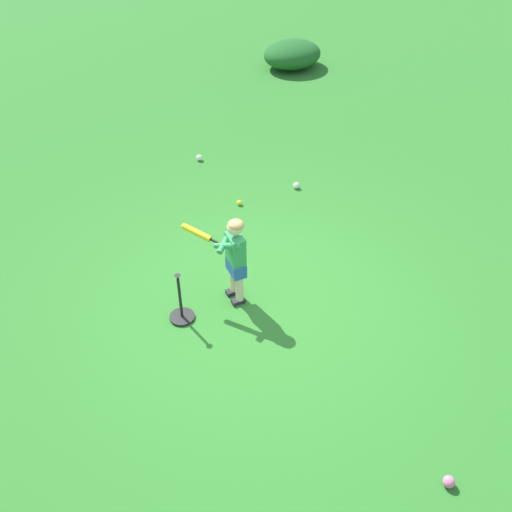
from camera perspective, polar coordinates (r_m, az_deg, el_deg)
The scene contains 8 objects.
ground_plane at distance 6.53m, azimuth -0.18°, elevation -4.17°, with size 40.00×40.00×0.00m, color #2D7528.
child_batter at distance 6.11m, azimuth -2.33°, elevation 0.29°, with size 0.71×0.43×1.08m.
play_ball_center_lawn at distance 9.16m, azimuth -5.76°, elevation 9.84°, with size 0.10×0.10×0.10m, color white.
play_ball_far_left at distance 8.03m, azimuth -1.68°, elevation 5.40°, with size 0.07×0.07×0.07m, color yellow.
play_ball_near_batter at distance 5.29m, azimuth 18.89°, elevation -20.75°, with size 0.10×0.10×0.10m, color pink.
play_ball_by_bucket at distance 8.42m, azimuth 4.09°, elevation 7.12°, with size 0.10×0.10×0.10m, color white.
batting_tee at distance 6.27m, azimuth -7.52°, elevation -5.53°, with size 0.28×0.28×0.62m.
shrub_left_background at distance 12.82m, azimuth 3.68°, elevation 19.66°, with size 1.12×1.30×0.55m, color #1E5B23.
Camera 1 is at (3.52, -3.24, 4.44)m, focal length 39.64 mm.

